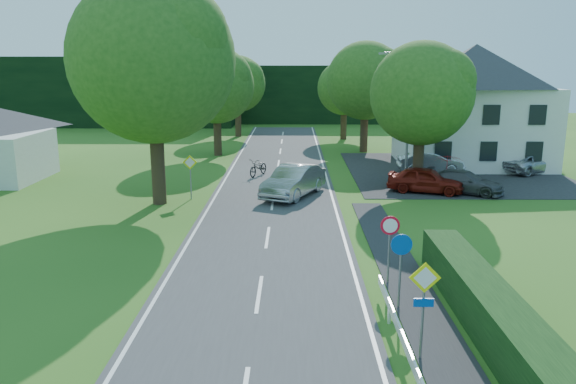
{
  "coord_description": "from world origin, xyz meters",
  "views": [
    {
      "loc": [
        1.09,
        -4.86,
        7.28
      ],
      "look_at": [
        0.87,
        18.96,
        1.8
      ],
      "focal_mm": 35.0,
      "sensor_mm": 36.0,
      "label": 1
    }
  ],
  "objects_px": {
    "streetlight": "(406,110)",
    "moving_car": "(294,181)",
    "parked_car_silver_b": "(531,163)",
    "parked_car_red": "(426,180)",
    "motorcycle": "(258,167)",
    "parasol": "(447,169)",
    "parked_car_silver_a": "(430,162)",
    "parked_car_grey": "(464,182)"
  },
  "relations": [
    {
      "from": "streetlight",
      "to": "moving_car",
      "type": "xyz_separation_m",
      "value": [
        -6.95,
        -4.38,
        -3.57
      ]
    },
    {
      "from": "parked_car_silver_b",
      "to": "parked_car_red",
      "type": "bearing_deg",
      "value": 94.68
    },
    {
      "from": "motorcycle",
      "to": "parked_car_silver_b",
      "type": "height_order",
      "value": "parked_car_silver_b"
    },
    {
      "from": "parked_car_silver_b",
      "to": "motorcycle",
      "type": "bearing_deg",
      "value": 63.19
    },
    {
      "from": "moving_car",
      "to": "motorcycle",
      "type": "xyz_separation_m",
      "value": [
        -2.31,
        5.81,
        -0.29
      ]
    },
    {
      "from": "parked_car_silver_b",
      "to": "parasol",
      "type": "relative_size",
      "value": 2.49
    },
    {
      "from": "motorcycle",
      "to": "parked_car_silver_a",
      "type": "height_order",
      "value": "parked_car_silver_a"
    },
    {
      "from": "parked_car_red",
      "to": "parked_car_silver_a",
      "type": "xyz_separation_m",
      "value": [
        1.68,
        6.01,
        -0.01
      ]
    },
    {
      "from": "parked_car_red",
      "to": "parked_car_silver_b",
      "type": "bearing_deg",
      "value": -35.06
    },
    {
      "from": "parked_car_silver_a",
      "to": "parked_car_grey",
      "type": "relative_size",
      "value": 0.99
    },
    {
      "from": "moving_car",
      "to": "parked_car_silver_b",
      "type": "height_order",
      "value": "moving_car"
    },
    {
      "from": "streetlight",
      "to": "parked_car_red",
      "type": "relative_size",
      "value": 1.86
    },
    {
      "from": "motorcycle",
      "to": "parked_car_red",
      "type": "relative_size",
      "value": 0.5
    },
    {
      "from": "streetlight",
      "to": "parked_car_grey",
      "type": "height_order",
      "value": "streetlight"
    },
    {
      "from": "parked_car_silver_a",
      "to": "parked_car_grey",
      "type": "distance_m",
      "value": 6.16
    },
    {
      "from": "motorcycle",
      "to": "parasol",
      "type": "relative_size",
      "value": 1.14
    },
    {
      "from": "parked_car_silver_a",
      "to": "parked_car_silver_b",
      "type": "height_order",
      "value": "parked_car_silver_a"
    },
    {
      "from": "parked_car_red",
      "to": "motorcycle",
      "type": "bearing_deg",
      "value": 83.37
    },
    {
      "from": "streetlight",
      "to": "parasol",
      "type": "height_order",
      "value": "streetlight"
    },
    {
      "from": "parked_car_silver_b",
      "to": "parasol",
      "type": "height_order",
      "value": "parasol"
    },
    {
      "from": "streetlight",
      "to": "parked_car_red",
      "type": "height_order",
      "value": "streetlight"
    },
    {
      "from": "motorcycle",
      "to": "parasol",
      "type": "height_order",
      "value": "parasol"
    },
    {
      "from": "parked_car_silver_a",
      "to": "parked_car_silver_b",
      "type": "distance_m",
      "value": 6.88
    },
    {
      "from": "moving_car",
      "to": "parked_car_silver_b",
      "type": "relative_size",
      "value": 1.1
    },
    {
      "from": "streetlight",
      "to": "motorcycle",
      "type": "distance_m",
      "value": 10.13
    },
    {
      "from": "motorcycle",
      "to": "parasol",
      "type": "xyz_separation_m",
      "value": [
        11.86,
        -1.92,
        0.28
      ]
    },
    {
      "from": "parked_car_grey",
      "to": "moving_car",
      "type": "bearing_deg",
      "value": 123.94
    },
    {
      "from": "parked_car_grey",
      "to": "parked_car_silver_b",
      "type": "bearing_deg",
      "value": -16.81
    },
    {
      "from": "motorcycle",
      "to": "parked_car_silver_a",
      "type": "xyz_separation_m",
      "value": [
        11.56,
        1.22,
        0.15
      ]
    },
    {
      "from": "parked_car_red",
      "to": "moving_car",
      "type": "bearing_deg",
      "value": 116.88
    },
    {
      "from": "motorcycle",
      "to": "parked_car_silver_a",
      "type": "distance_m",
      "value": 11.63
    },
    {
      "from": "motorcycle",
      "to": "parked_car_silver_b",
      "type": "relative_size",
      "value": 0.46
    },
    {
      "from": "parked_car_red",
      "to": "parked_car_grey",
      "type": "height_order",
      "value": "parked_car_red"
    },
    {
      "from": "moving_car",
      "to": "parasol",
      "type": "xyz_separation_m",
      "value": [
        9.55,
        3.88,
        -0.0
      ]
    },
    {
      "from": "parked_car_red",
      "to": "parasol",
      "type": "distance_m",
      "value": 3.49
    },
    {
      "from": "parked_car_grey",
      "to": "parked_car_silver_b",
      "type": "relative_size",
      "value": 0.93
    },
    {
      "from": "moving_car",
      "to": "parasol",
      "type": "distance_m",
      "value": 10.31
    },
    {
      "from": "moving_car",
      "to": "motorcycle",
      "type": "bearing_deg",
      "value": 136.22
    },
    {
      "from": "motorcycle",
      "to": "parked_car_silver_b",
      "type": "xyz_separation_m",
      "value": [
        18.44,
        1.36,
        0.09
      ]
    },
    {
      "from": "moving_car",
      "to": "parked_car_grey",
      "type": "height_order",
      "value": "moving_car"
    },
    {
      "from": "motorcycle",
      "to": "streetlight",
      "type": "bearing_deg",
      "value": 16.12
    },
    {
      "from": "motorcycle",
      "to": "parasol",
      "type": "distance_m",
      "value": 12.02
    }
  ]
}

